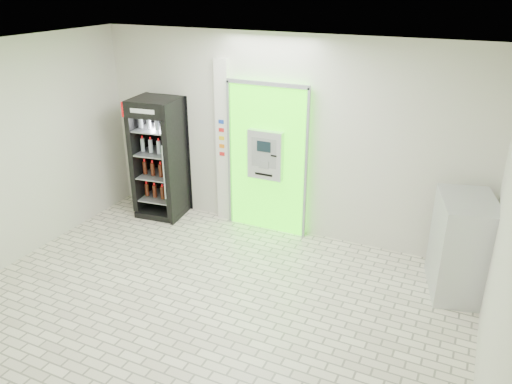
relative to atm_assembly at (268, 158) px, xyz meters
The scene contains 6 objects.
ground 2.69m from the atm_assembly, 85.26° to the right, with size 6.00×6.00×0.00m, color beige.
room_shell 2.51m from the atm_assembly, 85.26° to the right, with size 6.00×6.00×6.00m.
atm_assembly is the anchor object (origin of this frame).
pillar 0.79m from the atm_assembly, behind, with size 0.22×0.11×2.60m.
beverage_cooler 1.84m from the atm_assembly, behind, with size 0.81×0.75×1.96m.
steel_cabinet 2.98m from the atm_assembly, 11.30° to the right, with size 0.85×1.07×1.26m.
Camera 1 is at (2.64, -4.12, 3.69)m, focal length 35.00 mm.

